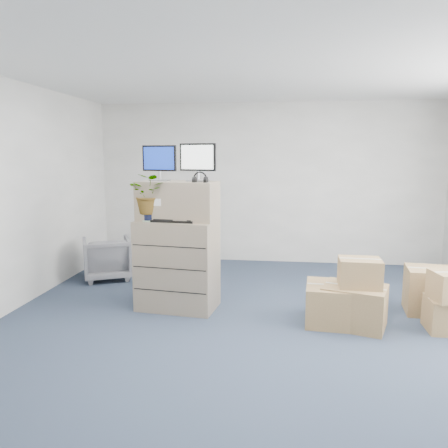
{
  "coord_description": "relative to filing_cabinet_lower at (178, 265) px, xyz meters",
  "views": [
    {
      "loc": [
        0.24,
        -4.22,
        1.9
      ],
      "look_at": [
        -0.37,
        0.4,
        1.16
      ],
      "focal_mm": 35.0,
      "sensor_mm": 36.0,
      "label": 1
    }
  ],
  "objects": [
    {
      "name": "filing_cabinet_upper",
      "position": [
        0.01,
        0.05,
        0.79
      ],
      "size": [
        1.0,
        0.59,
        0.47
      ],
      "primitive_type": "cube",
      "rotation": [
        0.0,
        0.0,
        -0.12
      ],
      "color": "gray",
      "rests_on": "filing_cabinet_lower"
    },
    {
      "name": "monitor_right",
      "position": [
        0.26,
        0.05,
        1.28
      ],
      "size": [
        0.45,
        0.22,
        0.45
      ],
      "rotation": [
        0.0,
        0.0,
        -0.23
      ],
      "color": "#99999E",
      "rests_on": "filing_cabinet_upper"
    },
    {
      "name": "keyboard",
      "position": [
        -0.01,
        -0.1,
        0.57
      ],
      "size": [
        0.55,
        0.27,
        0.03
      ],
      "primitive_type": "cube",
      "rotation": [
        0.0,
        0.0,
        -0.1
      ],
      "color": "black",
      "rests_on": "filing_cabinet_lower"
    },
    {
      "name": "office_chair",
      "position": [
        -1.39,
        1.13,
        -0.2
      ],
      "size": [
        0.9,
        0.88,
        0.71
      ],
      "primitive_type": "imported",
      "rotation": [
        0.0,
        0.0,
        3.6
      ],
      "color": "slate",
      "rests_on": "ground"
    },
    {
      "name": "cardboard_boxes",
      "position": [
        2.53,
        -0.16,
        -0.27
      ],
      "size": [
        2.04,
        1.17,
        0.77
      ],
      "color": "#8F6845",
      "rests_on": "ground"
    },
    {
      "name": "external_drive",
      "position": [
        0.31,
        0.08,
        0.59
      ],
      "size": [
        0.26,
        0.22,
        0.07
      ],
      "primitive_type": "cube",
      "rotation": [
        0.0,
        0.0,
        -0.22
      ],
      "color": "black",
      "rests_on": "filing_cabinet_lower"
    },
    {
      "name": "monitor_left",
      "position": [
        -0.23,
        0.1,
        1.27
      ],
      "size": [
        0.44,
        0.2,
        0.43
      ],
      "rotation": [
        0.0,
        0.0,
        -0.16
      ],
      "color": "#99999E",
      "rests_on": "filing_cabinet_upper"
    },
    {
      "name": "filing_cabinet_lower",
      "position": [
        0.0,
        0.0,
        0.0
      ],
      "size": [
        1.01,
        0.69,
        1.11
      ],
      "primitive_type": "cube",
      "rotation": [
        0.0,
        0.0,
        -0.12
      ],
      "color": "gray",
      "rests_on": "ground"
    },
    {
      "name": "water_bottle",
      "position": [
        0.07,
        0.07,
        0.7
      ],
      "size": [
        0.08,
        0.08,
        0.29
      ],
      "primitive_type": "cylinder",
      "color": "gray",
      "rests_on": "filing_cabinet_lower"
    },
    {
      "name": "phone_dock",
      "position": [
        -0.01,
        0.08,
        0.61
      ],
      "size": [
        0.08,
        0.07,
        0.16
      ],
      "rotation": [
        0.0,
        0.0,
        -0.12
      ],
      "color": "silver",
      "rests_on": "filing_cabinet_lower"
    },
    {
      "name": "mouse",
      "position": [
        0.31,
        -0.12,
        0.57
      ],
      "size": [
        0.12,
        0.08,
        0.04
      ],
      "primitive_type": "ellipsoid",
      "rotation": [
        0.0,
        0.0,
        0.13
      ],
      "color": "silver",
      "rests_on": "filing_cabinet_lower"
    },
    {
      "name": "tissue_box",
      "position": [
        0.3,
        0.03,
        0.67
      ],
      "size": [
        0.31,
        0.22,
        0.1
      ],
      "primitive_type": "cube",
      "rotation": [
        0.0,
        0.0,
        -0.35
      ],
      "color": "#3A8CC5",
      "rests_on": "external_drive"
    },
    {
      "name": "potted_plant",
      "position": [
        -0.31,
        -0.08,
        0.82
      ],
      "size": [
        0.54,
        0.57,
        0.46
      ],
      "rotation": [
        0.0,
        0.0,
        -0.12
      ],
      "color": "#A3C59F",
      "rests_on": "filing_cabinet_lower"
    },
    {
      "name": "wall_back",
      "position": [
        1.01,
        2.6,
        0.85
      ],
      "size": [
        6.0,
        0.02,
        2.8
      ],
      "primitive_type": "cube",
      "color": "#BBBAB1",
      "rests_on": "ground"
    },
    {
      "name": "headphones",
      "position": [
        0.32,
        -0.14,
        1.07
      ],
      "size": [
        0.17,
        0.04,
        0.17
      ],
      "primitive_type": "torus",
      "rotation": [
        1.57,
        0.0,
        -0.12
      ],
      "color": "black",
      "rests_on": "filing_cabinet_upper"
    },
    {
      "name": "ground",
      "position": [
        1.01,
        -0.91,
        -0.55
      ],
      "size": [
        7.0,
        7.0,
        0.0
      ],
      "primitive_type": "plane",
      "color": "#2A374C",
      "rests_on": "ground"
    }
  ]
}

